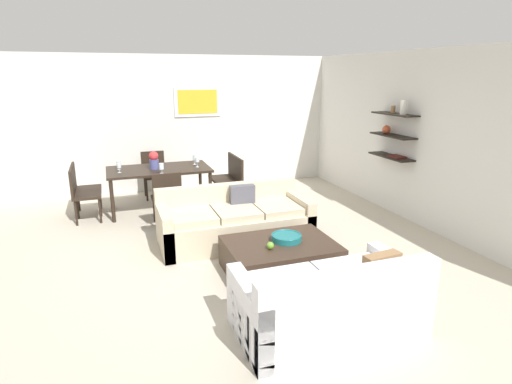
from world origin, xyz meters
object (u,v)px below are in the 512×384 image
apple_on_coffee_table (270,246)px  wine_glass_left_near (119,166)px  dining_table (159,172)px  dining_chair_right_far (227,174)px  decorative_bowl (286,237)px  wine_glass_left_far (119,164)px  dining_chair_head (154,171)px  loveseat_white (330,302)px  dining_chair_left_far (82,185)px  wine_glass_right_near (197,160)px  dining_chair_foot (167,195)px  sofa_beige (235,222)px  wine_glass_right_far (194,158)px  centerpiece_vase (154,160)px  wine_glass_foot (161,167)px  coffee_table (280,257)px  dining_chair_right_near (233,179)px  wine_glass_head (156,158)px  dining_chair_left_near (81,192)px

apple_on_coffee_table → wine_glass_left_near: size_ratio=0.56×
dining_table → wine_glass_left_near: bearing=-169.7°
dining_table → dining_chair_right_far: dining_chair_right_far is taller
decorative_bowl → wine_glass_left_far: (-1.80, 3.05, 0.43)m
dining_chair_head → loveseat_white: bearing=-78.8°
dining_chair_left_far → wine_glass_left_near: wine_glass_left_near is taller
dining_chair_left_far → wine_glass_right_near: (1.93, -0.33, 0.37)m
wine_glass_left_far → wine_glass_right_near: size_ratio=0.87×
decorative_bowl → wine_glass_left_near: bearing=122.7°
apple_on_coffee_table → dining_chair_foot: dining_chair_foot is taller
wine_glass_right_near → sofa_beige: bearing=-84.8°
apple_on_coffee_table → wine_glass_right_far: (-0.22, 3.23, 0.45)m
centerpiece_vase → dining_chair_left_far: bearing=168.9°
dining_chair_foot → wine_glass_left_far: size_ratio=5.86×
wine_glass_foot → wine_glass_left_near: (-0.65, 0.30, -0.01)m
decorative_bowl → wine_glass_right_near: wine_glass_right_near is taller
dining_chair_head → wine_glass_foot: bearing=-90.0°
loveseat_white → apple_on_coffee_table: size_ratio=19.45×
loveseat_white → decorative_bowl: loveseat_white is taller
dining_chair_foot → wine_glass_left_near: (-0.65, 0.77, 0.36)m
coffee_table → decorative_bowl: (0.09, 0.03, 0.23)m
dining_chair_right_far → dining_chair_head: bearing=152.3°
dining_table → wine_glass_left_far: (-0.65, 0.12, 0.17)m
decorative_bowl → apple_on_coffee_table: apple_on_coffee_table is taller
coffee_table → wine_glass_left_near: wine_glass_left_near is taller
dining_chair_head → dining_chair_right_near: bearing=-40.8°
dining_chair_left_far → wine_glass_left_far: (0.62, -0.10, 0.35)m
loveseat_white → wine_glass_right_far: 4.42m
coffee_table → dining_chair_left_far: bearing=126.2°
wine_glass_right_near → wine_glass_left_near: 1.31m
dining_chair_right_near → centerpiece_vase: centerpiece_vase is taller
wine_glass_foot → dining_chair_right_near: bearing=9.1°
dining_chair_right_far → centerpiece_vase: bearing=-170.1°
dining_chair_left_far → dining_chair_foot: size_ratio=1.00×
decorative_bowl → dining_chair_left_far: bearing=127.6°
decorative_bowl → wine_glass_left_far: bearing=120.6°
dining_chair_right_near → dining_chair_foot: bearing=-152.3°
dining_chair_right_near → wine_glass_right_far: (-0.62, 0.33, 0.37)m
decorative_bowl → wine_glass_head: 3.57m
dining_chair_right_far → wine_glass_left_far: size_ratio=5.86×
dining_chair_right_near → wine_glass_right_near: bearing=171.1°
dining_chair_foot → wine_glass_head: (-0.00, 1.31, 0.35)m
apple_on_coffee_table → dining_chair_left_near: size_ratio=0.10×
wine_glass_left_far → wine_glass_left_near: size_ratio=0.97×
dining_chair_right_near → dining_chair_head: size_ratio=1.00×
decorative_bowl → wine_glass_right_near: 2.89m
decorative_bowl → dining_chair_right_far: 3.15m
decorative_bowl → dining_chair_head: (-1.15, 3.82, 0.08)m
dining_chair_foot → wine_glass_right_far: wine_glass_right_far is taller
wine_glass_right_far → wine_glass_right_near: 0.24m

